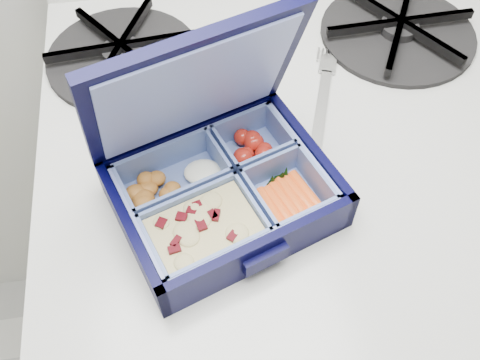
{
  "coord_description": "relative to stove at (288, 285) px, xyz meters",
  "views": [
    {
      "loc": [
        -0.67,
        1.26,
        1.41
      ],
      "look_at": [
        -0.62,
        1.56,
        0.98
      ],
      "focal_mm": 40.0,
      "sensor_mm": 36.0,
      "label": 1
    }
  ],
  "objects": [
    {
      "name": "stove",
      "position": [
        0.0,
        0.0,
        0.0
      ],
      "size": [
        0.64,
        0.64,
        0.95
      ],
      "primitive_type": null,
      "color": "silver",
      "rests_on": "floor"
    },
    {
      "name": "burner_grate_rear",
      "position": [
        -0.22,
        0.13,
        0.49
      ],
      "size": [
        0.2,
        0.2,
        0.02
      ],
      "primitive_type": "cylinder",
      "rotation": [
        0.0,
        0.0,
        0.08
      ],
      "color": "black",
      "rests_on": "stove"
    },
    {
      "name": "bento_box",
      "position": [
        -0.13,
        -0.11,
        0.5
      ],
      "size": [
        0.24,
        0.22,
        0.05
      ],
      "primitive_type": null,
      "rotation": [
        0.0,
        0.0,
        0.34
      ],
      "color": "black",
      "rests_on": "stove"
    },
    {
      "name": "burner_grate",
      "position": [
        0.13,
        0.12,
        0.49
      ],
      "size": [
        0.21,
        0.21,
        0.03
      ],
      "primitive_type": "cylinder",
      "rotation": [
        0.0,
        0.0,
        0.04
      ],
      "color": "black",
      "rests_on": "stove"
    },
    {
      "name": "fork",
      "position": [
        0.0,
        -0.01,
        0.48
      ],
      "size": [
        0.09,
        0.18,
        0.01
      ],
      "primitive_type": null,
      "rotation": [
        0.0,
        0.0,
        -0.35
      ],
      "color": "#A6A6A6",
      "rests_on": "stove"
    }
  ]
}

